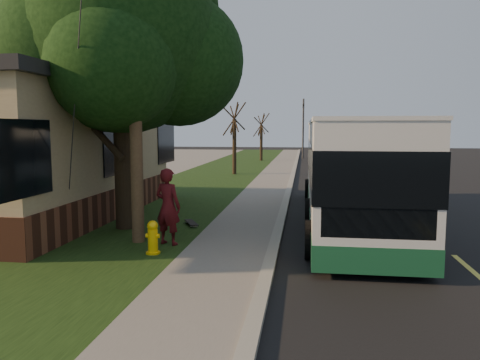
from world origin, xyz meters
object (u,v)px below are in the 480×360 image
object	(u,v)px
bare_tree_near	(234,139)
skateboard_main	(191,223)
bare_tree_far	(261,138)
skateboarder	(168,207)
dumpster	(64,183)
utility_pole	(134,50)
distant_car	(332,154)
traffic_signal	(303,124)
transit_bus	(350,169)
leafy_tree	(124,40)
fire_hydrant	(153,237)

from	to	relation	value
bare_tree_near	skateboard_main	bearing A→B (deg)	-86.16
bare_tree_far	skateboarder	xyz separation A→B (m)	(0.50, -29.15, -1.02)
skateboarder	dumpster	distance (m)	9.17
utility_pole	distant_car	size ratio (longest dim) A/B	2.18
traffic_signal	transit_bus	world-z (taller)	traffic_signal
leafy_tree	transit_bus	world-z (taller)	leafy_tree
skateboarder	distant_car	size ratio (longest dim) A/B	0.44
fire_hydrant	leafy_tree	bearing A→B (deg)	120.67
fire_hydrant	skateboard_main	size ratio (longest dim) A/B	0.83
utility_pole	transit_bus	xyz separation A→B (m)	(5.31, 3.37, -3.02)
fire_hydrant	bare_tree_far	xyz separation A→B (m)	(-0.40, 30.00, 1.57)
bare_tree_far	transit_bus	size ratio (longest dim) A/B	0.36
utility_pole	transit_bus	distance (m)	6.97
leafy_tree	dumpster	xyz separation A→B (m)	(-4.58, 4.91, -4.51)
dumpster	skateboard_main	bearing A→B (deg)	-35.43
skateboard_main	leafy_tree	bearing A→B (deg)	-164.52
bare_tree_far	dumpster	bearing A→B (deg)	-104.37
skateboard_main	dumpster	distance (m)	7.69
traffic_signal	dumpster	xyz separation A→B (m)	(-9.25, -26.44, -2.50)
traffic_signal	leafy_tree	bearing A→B (deg)	-98.47
transit_bus	distant_car	xyz separation A→B (m)	(0.89, 25.15, -0.91)
bare_tree_near	transit_bus	xyz separation A→B (m)	(5.50, -13.64, -0.54)
bare_tree_far	transit_bus	xyz separation A→B (m)	(5.00, -25.64, -0.39)
distant_car	bare_tree_near	bearing A→B (deg)	-119.37
traffic_signal	skateboarder	world-z (taller)	traffic_signal
skateboard_main	skateboarder	bearing A→B (deg)	-90.00
bare_tree_far	fire_hydrant	bearing A→B (deg)	-89.24
bare_tree_near	distant_car	xyz separation A→B (m)	(6.39, 11.51, -1.44)
skateboard_main	utility_pole	bearing A→B (deg)	-110.82
utility_pole	dumpster	world-z (taller)	utility_pole
fire_hydrant	skateboarder	bearing A→B (deg)	83.28
transit_bus	dumpster	world-z (taller)	transit_bus
bare_tree_near	traffic_signal	bearing A→B (deg)	75.96
bare_tree_far	traffic_signal	size ratio (longest dim) A/B	0.73
utility_pole	traffic_signal	distance (m)	33.26
bare_tree_far	distant_car	bearing A→B (deg)	-4.77
transit_bus	utility_pole	bearing A→B (deg)	-147.59
distant_car	leafy_tree	bearing A→B (deg)	-105.06
distant_car	utility_pole	bearing A→B (deg)	-102.59
leafy_tree	fire_hydrant	bearing A→B (deg)	-59.33
traffic_signal	bare_tree_near	bearing A→B (deg)	-104.04
utility_pole	leafy_tree	size ratio (longest dim) A/B	1.16
skateboarder	transit_bus	bearing A→B (deg)	-123.22
skateboarder	skateboard_main	xyz separation A→B (m)	(0.00, 2.26, -0.85)
bare_tree_far	transit_bus	distance (m)	26.12
bare_tree_far	skateboarder	size ratio (longest dim) A/B	2.22
leafy_tree	skateboard_main	world-z (taller)	leafy_tree
fire_hydrant	traffic_signal	world-z (taller)	traffic_signal
fire_hydrant	distant_car	distance (m)	30.02
skateboard_main	distant_car	distance (m)	26.95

